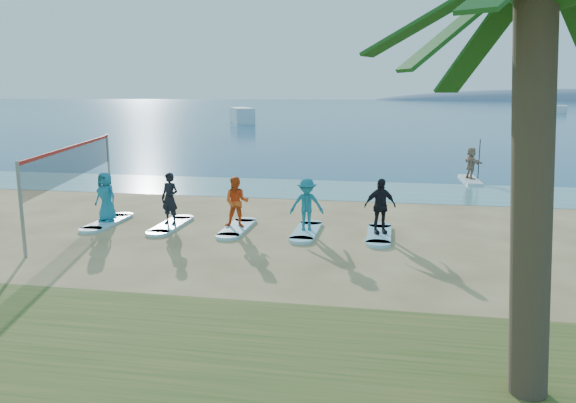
% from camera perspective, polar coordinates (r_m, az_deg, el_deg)
% --- Properties ---
extents(ground, '(600.00, 600.00, 0.00)m').
position_cam_1_polar(ground, '(14.77, -6.49, -5.48)').
color(ground, tan).
rests_on(ground, ground).
extents(shallow_water, '(600.00, 600.00, 0.00)m').
position_cam_1_polar(shallow_water, '(24.74, 0.64, 1.34)').
color(shallow_water, teal).
rests_on(shallow_water, ground).
extents(ocean, '(600.00, 600.00, 0.00)m').
position_cam_1_polar(ocean, '(173.62, 9.37, 9.54)').
color(ocean, navy).
rests_on(ocean, ground).
extents(island_ridge, '(220.00, 56.00, 18.00)m').
position_cam_1_polar(island_ridge, '(326.42, 27.15, 9.13)').
color(island_ridge, slate).
rests_on(island_ridge, ground).
extents(volleyball_net, '(2.35, 8.80, 2.50)m').
position_cam_1_polar(volleyball_net, '(19.84, -20.93, 3.73)').
color(volleyball_net, gray).
rests_on(volleyball_net, ground).
extents(paddleboard, '(0.82, 3.03, 0.12)m').
position_cam_1_polar(paddleboard, '(28.22, 18.01, 2.11)').
color(paddleboard, silver).
rests_on(paddleboard, ground).
extents(paddleboarder, '(0.94, 1.46, 1.50)m').
position_cam_1_polar(paddleboarder, '(28.11, 18.11, 3.74)').
color(paddleboarder, tan).
rests_on(paddleboarder, paddleboard).
extents(boat_offshore_a, '(5.37, 8.31, 2.06)m').
position_cam_1_polar(boat_offshore_a, '(78.34, -4.69, 7.96)').
color(boat_offshore_a, silver).
rests_on(boat_offshore_a, ground).
extents(boat_offshore_b, '(3.79, 6.99, 1.45)m').
position_cam_1_polar(boat_offshore_b, '(130.42, 26.02, 8.12)').
color(boat_offshore_b, silver).
rests_on(boat_offshore_b, ground).
extents(surfboard_0, '(0.70, 2.20, 0.09)m').
position_cam_1_polar(surfboard_0, '(19.08, -17.86, -2.02)').
color(surfboard_0, '#91D3E0').
rests_on(surfboard_0, ground).
extents(student_0, '(0.88, 0.69, 1.59)m').
position_cam_1_polar(student_0, '(18.92, -18.01, 0.47)').
color(student_0, teal).
rests_on(student_0, surfboard_0).
extents(surfboard_1, '(0.70, 2.20, 0.09)m').
position_cam_1_polar(surfboard_1, '(18.16, -11.81, -2.36)').
color(surfboard_1, '#91D3E0').
rests_on(surfboard_1, ground).
extents(student_1, '(0.67, 0.53, 1.63)m').
position_cam_1_polar(student_1, '(17.98, -11.92, 0.30)').
color(student_1, black).
rests_on(student_1, surfboard_1).
extents(surfboard_2, '(0.70, 2.20, 0.09)m').
position_cam_1_polar(surfboard_2, '(17.45, -5.19, -2.71)').
color(surfboard_2, '#91D3E0').
rests_on(surfboard_2, ground).
extents(student_2, '(0.82, 0.68, 1.56)m').
position_cam_1_polar(student_2, '(17.28, -5.24, -0.06)').
color(student_2, '#E24E17').
rests_on(student_2, surfboard_2).
extents(surfboard_3, '(0.70, 2.20, 0.09)m').
position_cam_1_polar(surfboard_3, '(17.00, 1.89, -3.04)').
color(surfboard_3, '#91D3E0').
rests_on(surfboard_3, ground).
extents(student_3, '(1.11, 0.77, 1.57)m').
position_cam_1_polar(student_3, '(16.82, 1.91, -0.30)').
color(student_3, '#1A6D81').
rests_on(student_3, surfboard_3).
extents(surfboard_4, '(0.70, 2.20, 0.09)m').
position_cam_1_polar(surfboard_4, '(16.82, 9.24, -3.34)').
color(surfboard_4, '#91D3E0').
rests_on(surfboard_4, ground).
extents(student_4, '(1.04, 0.71, 1.63)m').
position_cam_1_polar(student_4, '(16.63, 9.33, -0.46)').
color(student_4, black).
rests_on(student_4, surfboard_4).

